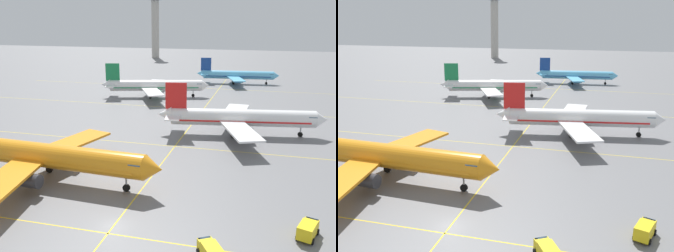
% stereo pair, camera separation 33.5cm
% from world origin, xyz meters
% --- Properties ---
extents(ground_plane, '(600.00, 600.00, 0.00)m').
position_xyz_m(ground_plane, '(0.00, 0.00, 0.00)').
color(ground_plane, slate).
extents(airliner_front_gate, '(41.70, 35.96, 12.97)m').
position_xyz_m(airliner_front_gate, '(-17.02, 11.20, 4.43)').
color(airliner_front_gate, orange).
rests_on(airliner_front_gate, ground).
extents(airliner_second_row, '(39.90, 34.03, 12.42)m').
position_xyz_m(airliner_second_row, '(12.90, 46.37, 4.24)').
color(airliner_second_row, white).
rests_on(airliner_second_row, ground).
extents(airliner_third_row, '(37.77, 32.19, 11.91)m').
position_xyz_m(airliner_third_row, '(-19.96, 84.81, 4.07)').
color(airliner_third_row, white).
rests_on(airliner_third_row, ground).
extents(airliner_far_left_stand, '(34.66, 29.73, 10.77)m').
position_xyz_m(airliner_far_left_stand, '(5.58, 121.20, 3.68)').
color(airliner_far_left_stand, '#5BB7E5').
rests_on(airliner_far_left_stand, ground).
extents(taxiway_markings, '(165.78, 159.51, 0.01)m').
position_xyz_m(taxiway_markings, '(0.00, 52.38, 0.00)').
color(taxiway_markings, yellow).
rests_on(taxiway_markings, ground).
extents(service_truck_red_van, '(3.72, 4.46, 2.10)m').
position_xyz_m(service_truck_red_van, '(13.79, -4.17, 1.18)').
color(service_truck_red_van, yellow).
rests_on(service_truck_red_van, ground).
extents(service_truck_catering, '(3.17, 4.48, 2.10)m').
position_xyz_m(service_truck_catering, '(25.10, 3.77, 1.18)').
color(service_truck_catering, yellow).
rests_on(service_truck_catering, ground).
extents(control_tower, '(8.82, 8.82, 43.65)m').
position_xyz_m(control_tower, '(-59.32, 216.67, 25.00)').
color(control_tower, '#ADA89E').
rests_on(control_tower, ground).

